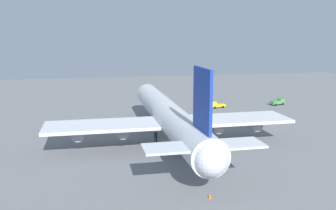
{
  "coord_description": "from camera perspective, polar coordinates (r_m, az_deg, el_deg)",
  "views": [
    {
      "loc": [
        -81.74,
        17.36,
        25.07
      ],
      "look_at": [
        0.0,
        0.0,
        8.95
      ],
      "focal_mm": 39.42,
      "sensor_mm": 36.0,
      "label": 1
    }
  ],
  "objects": [
    {
      "name": "ground_plane",
      "position": [
        87.24,
        -0.0,
        -5.78
      ],
      "size": [
        274.12,
        274.12,
        0.0
      ],
      "primitive_type": "plane",
      "color": "slate"
    },
    {
      "name": "cargo_airplane",
      "position": [
        85.31,
        0.04,
        -1.68
      ],
      "size": [
        68.53,
        55.23,
        19.88
      ],
      "color": "silver",
      "rests_on": "ground_plane"
    },
    {
      "name": "pushback_tractor",
      "position": [
        138.12,
        16.63,
        0.48
      ],
      "size": [
        3.5,
        5.72,
        2.21
      ],
      "color": "#4C8C4C",
      "rests_on": "ground_plane"
    },
    {
      "name": "maintenance_van",
      "position": [
        127.87,
        7.55,
        0.01
      ],
      "size": [
        2.76,
        5.13,
        2.29
      ],
      "color": "yellow",
      "rests_on": "ground_plane"
    },
    {
      "name": "safety_cone_nose",
      "position": [
        116.82,
        -2.39,
        -1.34
      ],
      "size": [
        0.4,
        0.4,
        0.57
      ],
      "primitive_type": "cone",
      "color": "orange",
      "rests_on": "ground_plane"
    },
    {
      "name": "safety_cone_tail",
      "position": [
        59.21,
        6.48,
        -13.82
      ],
      "size": [
        0.51,
        0.51,
        0.72
      ],
      "primitive_type": "cone",
      "color": "orange",
      "rests_on": "ground_plane"
    }
  ]
}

